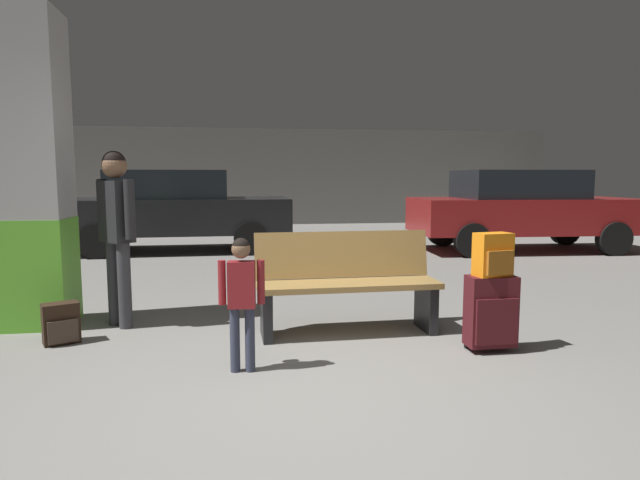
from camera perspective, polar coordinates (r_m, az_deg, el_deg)
ground_plane at (r=7.33m, az=-5.10°, el=-4.65°), size 18.00×18.00×0.10m
garage_back_wall at (r=16.04m, az=-7.03°, el=6.62°), size 18.00×0.12×2.80m
structural_pillar at (r=5.60m, az=-27.89°, el=6.28°), size 0.57×0.57×2.86m
bench at (r=4.83m, az=2.80°, el=-4.54°), size 1.61×0.57×0.89m
suitcase at (r=4.52m, az=17.56°, el=-7.19°), size 0.38×0.23×0.60m
backpack_bright at (r=4.44m, az=17.78°, el=-1.53°), size 0.30×0.23×0.34m
child at (r=3.85m, az=-8.27°, el=-5.23°), size 0.32×0.20×0.96m
adult at (r=5.26m, az=-20.63°, el=2.04°), size 0.40×0.43×1.61m
backpack_dark_floor at (r=5.03m, az=-25.58°, el=-7.95°), size 0.32×0.28×0.34m
parked_car_side at (r=10.89m, az=20.46°, el=3.17°), size 4.18×1.96×1.51m
parked_car_far at (r=10.50m, az=-14.86°, el=3.26°), size 4.13×1.86×1.51m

